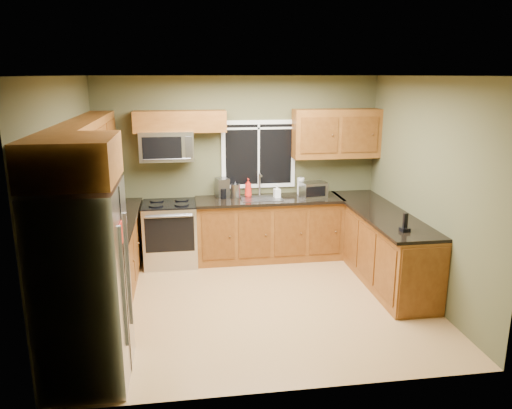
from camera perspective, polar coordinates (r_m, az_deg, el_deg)
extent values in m
plane|color=#A87D4A|center=(6.25, 0.01, -11.08)|extent=(4.20, 4.20, 0.00)
plane|color=white|center=(5.63, 0.01, 14.50)|extent=(4.20, 4.20, 0.00)
plane|color=#4C4C2F|center=(7.54, -1.98, 4.22)|extent=(4.20, 0.00, 4.20)
plane|color=#4C4C2F|center=(4.09, 3.70, -4.85)|extent=(4.20, 0.00, 4.20)
plane|color=#4C4C2F|center=(5.88, -20.69, 0.26)|extent=(0.00, 3.60, 3.60)
plane|color=#4C4C2F|center=(6.44, 18.85, 1.61)|extent=(0.00, 3.60, 3.60)
cube|color=white|center=(7.53, 0.30, 5.75)|extent=(1.12, 0.03, 1.02)
cube|color=black|center=(7.52, 0.31, 5.74)|extent=(1.00, 0.01, 0.90)
cube|color=white|center=(7.52, 0.31, 5.74)|extent=(0.03, 0.01, 0.90)
cube|color=white|center=(7.47, 0.32, 8.69)|extent=(1.00, 0.01, 0.03)
cube|color=brown|center=(6.53, -16.54, -6.28)|extent=(0.60, 2.65, 0.90)
cube|color=black|center=(6.38, -16.63, -2.32)|extent=(0.65, 2.65, 0.04)
cube|color=brown|center=(7.53, 1.48, -2.86)|extent=(2.17, 0.60, 0.90)
cube|color=black|center=(7.38, 1.54, 0.56)|extent=(2.17, 0.65, 0.04)
cube|color=brown|center=(7.03, 14.05, -4.59)|extent=(0.60, 2.50, 0.90)
cube|color=#633511|center=(5.97, 18.62, -8.46)|extent=(0.56, 0.02, 0.82)
cube|color=black|center=(6.89, 14.10, -0.91)|extent=(0.65, 2.50, 0.04)
cube|color=brown|center=(6.21, -18.72, 5.97)|extent=(0.33, 2.65, 0.72)
cube|color=brown|center=(7.24, -8.68, 9.37)|extent=(1.30, 0.33, 0.30)
cube|color=brown|center=(7.60, 9.16, 8.01)|extent=(1.30, 0.33, 0.72)
cube|color=brown|center=(4.42, -20.33, 4.84)|extent=(0.72, 0.90, 0.38)
cube|color=#B7B7BC|center=(4.73, -19.11, -8.76)|extent=(0.72, 0.90, 1.80)
cube|color=slate|center=(4.47, -14.91, -9.12)|extent=(0.03, 0.04, 1.10)
cube|color=slate|center=(4.84, -14.40, -7.22)|extent=(0.03, 0.04, 1.10)
cube|color=black|center=(4.67, -14.67, -8.70)|extent=(0.01, 0.02, 1.78)
cube|color=red|center=(4.41, -15.15, -3.23)|extent=(0.01, 0.14, 0.20)
cube|color=#B7B7BC|center=(7.41, -9.75, -3.38)|extent=(0.76, 0.65, 0.90)
cube|color=black|center=(7.28, -9.90, 0.03)|extent=(0.76, 0.64, 0.03)
cube|color=black|center=(7.06, -9.83, -3.43)|extent=(0.68, 0.02, 0.50)
cylinder|color=slate|center=(6.96, -9.93, -1.36)|extent=(0.64, 0.04, 0.04)
cylinder|color=black|center=(7.15, -11.38, -0.11)|extent=(0.20, 0.20, 0.01)
cylinder|color=black|center=(7.13, -8.49, 0.00)|extent=(0.20, 0.20, 0.01)
cylinder|color=black|center=(7.42, -11.28, 0.44)|extent=(0.20, 0.20, 0.01)
cylinder|color=black|center=(7.41, -8.50, 0.54)|extent=(0.20, 0.20, 0.01)
cube|color=#B7B7BC|center=(7.25, -10.16, 6.62)|extent=(0.76, 0.38, 0.42)
cube|color=black|center=(7.06, -10.69, 6.38)|extent=(0.54, 0.01, 0.30)
cube|color=slate|center=(7.06, -7.68, 6.50)|extent=(0.10, 0.01, 0.30)
cylinder|color=slate|center=(7.07, -10.15, 5.10)|extent=(0.66, 0.02, 0.02)
cube|color=slate|center=(7.36, 0.65, 0.65)|extent=(0.60, 0.42, 0.02)
cylinder|color=#B7B7BC|center=(7.51, 0.41, 2.31)|extent=(0.03, 0.03, 0.34)
cylinder|color=#B7B7BC|center=(7.40, 0.51, 3.39)|extent=(0.03, 0.18, 0.03)
cube|color=#B7B7BC|center=(7.48, 6.57, 1.71)|extent=(0.40, 0.33, 0.23)
cube|color=black|center=(7.35, 6.85, 1.47)|extent=(0.30, 0.06, 0.15)
cube|color=slate|center=(7.41, -3.87, 1.91)|extent=(0.21, 0.24, 0.29)
cylinder|color=black|center=(7.35, -3.81, 1.27)|extent=(0.13, 0.13, 0.15)
cylinder|color=#B7B7BC|center=(7.38, -2.38, 1.55)|extent=(0.18, 0.18, 0.21)
cone|color=black|center=(7.35, -2.39, 2.47)|extent=(0.12, 0.12, 0.06)
cylinder|color=white|center=(7.64, 5.13, 2.12)|extent=(0.14, 0.14, 0.25)
cylinder|color=slate|center=(7.61, 5.16, 3.11)|extent=(0.02, 0.02, 0.04)
imported|color=red|center=(7.44, -0.90, 1.94)|extent=(0.12, 0.12, 0.28)
imported|color=white|center=(7.39, 2.43, 1.53)|extent=(0.10, 0.10, 0.20)
cube|color=black|center=(6.07, 16.63, -2.76)|extent=(0.11, 0.11, 0.04)
cube|color=black|center=(6.04, 16.70, -1.76)|extent=(0.05, 0.04, 0.18)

